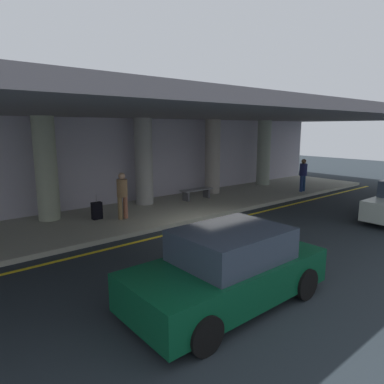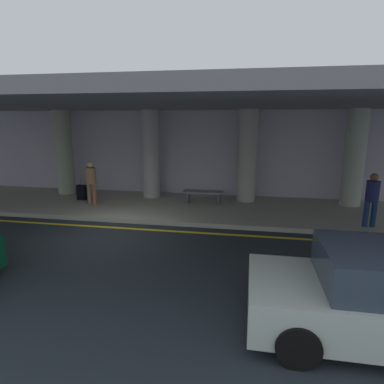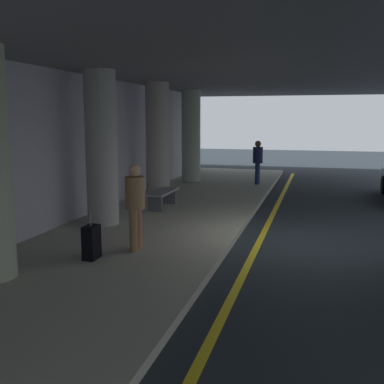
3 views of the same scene
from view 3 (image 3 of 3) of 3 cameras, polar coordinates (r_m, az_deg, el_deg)
The scene contains 12 objects.
ground_plane at distance 10.45m, azimuth 11.12°, elevation -6.01°, with size 60.00×60.00×0.00m, color #21282E.
sidewalk at distance 11.08m, azimuth -5.11°, elevation -4.62°, with size 26.00×4.20×0.15m, color #9E9F8D.
lane_stripe_yellow at distance 10.50m, azimuth 8.38°, elevation -5.85°, with size 26.00×0.14×0.01m, color yellow.
support_column_left_mid at distance 11.27m, azimuth -11.09°, elevation 5.27°, with size 0.76×0.76×3.65m, color #9A9994.
support_column_center at distance 14.96m, azimuth -4.25°, elevation 6.32°, with size 0.76×0.76×3.65m, color #A0978E.
support_column_right_mid at distance 18.77m, azimuth -0.13°, elevation 6.90°, with size 0.76×0.76×3.65m, color #9BA594.
ceiling_overhang at distance 10.67m, azimuth -2.80°, elevation 15.85°, with size 28.00×13.20×0.30m, color slate.
terminal_back_wall at distance 11.77m, azimuth -15.60°, elevation 4.90°, with size 26.00×0.30×3.80m, color #AFAAB9.
traveler_with_luggage at distance 8.94m, azimuth -7.01°, elevation -1.16°, with size 0.38×0.38×1.68m.
person_waiting_for_ride at distance 18.11m, azimuth 8.09°, elevation 4.00°, with size 0.38×0.38×1.68m.
suitcase_upright_primary at distance 8.66m, azimuth -12.26°, elevation -6.06°, with size 0.36×0.22×0.90m.
bench_metal at distance 13.31m, azimuth -3.63°, elevation -0.40°, with size 1.60×0.50×0.48m.
Camera 3 is at (-10.08, -0.68, 2.69)m, focal length 43.37 mm.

